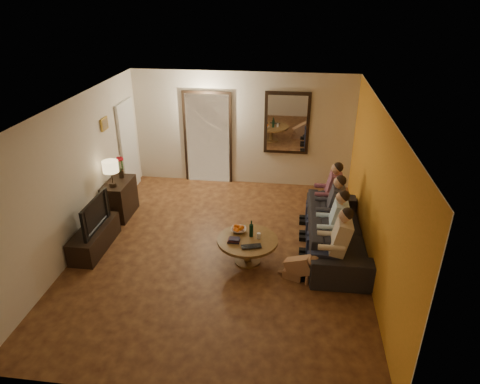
# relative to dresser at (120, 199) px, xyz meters

# --- Properties ---
(floor) EXTENTS (5.00, 6.00, 0.01)m
(floor) POSITION_rel_dresser_xyz_m (2.25, -1.06, -0.37)
(floor) COLOR #3F1C11
(floor) RESTS_ON ground
(ceiling) EXTENTS (5.00, 6.00, 0.01)m
(ceiling) POSITION_rel_dresser_xyz_m (2.25, -1.06, 2.23)
(ceiling) COLOR white
(ceiling) RESTS_ON back_wall
(back_wall) EXTENTS (5.00, 0.02, 2.60)m
(back_wall) POSITION_rel_dresser_xyz_m (2.25, 1.94, 0.93)
(back_wall) COLOR beige
(back_wall) RESTS_ON floor
(front_wall) EXTENTS (5.00, 0.02, 2.60)m
(front_wall) POSITION_rel_dresser_xyz_m (2.25, -4.06, 0.93)
(front_wall) COLOR beige
(front_wall) RESTS_ON floor
(left_wall) EXTENTS (0.02, 6.00, 2.60)m
(left_wall) POSITION_rel_dresser_xyz_m (-0.25, -1.06, 0.93)
(left_wall) COLOR beige
(left_wall) RESTS_ON floor
(right_wall) EXTENTS (0.02, 6.00, 2.60)m
(right_wall) POSITION_rel_dresser_xyz_m (4.75, -1.06, 0.93)
(right_wall) COLOR beige
(right_wall) RESTS_ON floor
(orange_accent) EXTENTS (0.01, 6.00, 2.60)m
(orange_accent) POSITION_rel_dresser_xyz_m (4.74, -1.06, 0.93)
(orange_accent) COLOR orange
(orange_accent) RESTS_ON right_wall
(kitchen_doorway) EXTENTS (1.00, 0.06, 2.10)m
(kitchen_doorway) POSITION_rel_dresser_xyz_m (1.45, 1.92, 0.68)
(kitchen_doorway) COLOR #FFE0A5
(kitchen_doorway) RESTS_ON floor
(door_trim) EXTENTS (1.12, 0.04, 2.22)m
(door_trim) POSITION_rel_dresser_xyz_m (1.45, 1.91, 0.68)
(door_trim) COLOR black
(door_trim) RESTS_ON floor
(fridge_glimpse) EXTENTS (0.45, 0.03, 1.70)m
(fridge_glimpse) POSITION_rel_dresser_xyz_m (1.70, 1.93, 0.53)
(fridge_glimpse) COLOR silver
(fridge_glimpse) RESTS_ON floor
(mirror_frame) EXTENTS (1.00, 0.05, 1.40)m
(mirror_frame) POSITION_rel_dresser_xyz_m (3.25, 1.90, 1.13)
(mirror_frame) COLOR black
(mirror_frame) RESTS_ON back_wall
(mirror_glass) EXTENTS (0.86, 0.02, 1.26)m
(mirror_glass) POSITION_rel_dresser_xyz_m (3.25, 1.87, 1.13)
(mirror_glass) COLOR white
(mirror_glass) RESTS_ON back_wall
(white_door) EXTENTS (0.06, 0.85, 2.04)m
(white_door) POSITION_rel_dresser_xyz_m (-0.21, 1.24, 0.65)
(white_door) COLOR white
(white_door) RESTS_ON floor
(framed_art) EXTENTS (0.03, 0.28, 0.24)m
(framed_art) POSITION_rel_dresser_xyz_m (-0.22, 0.24, 1.48)
(framed_art) COLOR #B28C33
(framed_art) RESTS_ON left_wall
(art_canvas) EXTENTS (0.01, 0.22, 0.18)m
(art_canvas) POSITION_rel_dresser_xyz_m (-0.21, 0.24, 1.48)
(art_canvas) COLOR brown
(art_canvas) RESTS_ON left_wall
(dresser) EXTENTS (0.45, 0.84, 0.75)m
(dresser) POSITION_rel_dresser_xyz_m (0.00, 0.00, 0.00)
(dresser) COLOR black
(dresser) RESTS_ON floor
(table_lamp) EXTENTS (0.30, 0.30, 0.54)m
(table_lamp) POSITION_rel_dresser_xyz_m (0.00, -0.22, 0.64)
(table_lamp) COLOR beige
(table_lamp) RESTS_ON dresser
(flower_vase) EXTENTS (0.14, 0.14, 0.44)m
(flower_vase) POSITION_rel_dresser_xyz_m (0.00, 0.22, 0.59)
(flower_vase) COLOR #AF121F
(flower_vase) RESTS_ON dresser
(tv_stand) EXTENTS (0.45, 1.26, 0.42)m
(tv_stand) POSITION_rel_dresser_xyz_m (0.00, -1.24, -0.16)
(tv_stand) COLOR black
(tv_stand) RESTS_ON floor
(tv) EXTENTS (0.99, 0.13, 0.57)m
(tv) POSITION_rel_dresser_xyz_m (0.00, -1.24, 0.33)
(tv) COLOR black
(tv) RESTS_ON tv_stand
(sofa) EXTENTS (2.49, 1.00, 0.72)m
(sofa) POSITION_rel_dresser_xyz_m (4.25, -0.71, -0.01)
(sofa) COLOR black
(sofa) RESTS_ON floor
(person_a) EXTENTS (0.60, 0.40, 1.20)m
(person_a) POSITION_rel_dresser_xyz_m (4.15, -1.61, 0.23)
(person_a) COLOR tan
(person_a) RESTS_ON sofa
(person_b) EXTENTS (0.60, 0.40, 1.20)m
(person_b) POSITION_rel_dresser_xyz_m (4.15, -1.01, 0.23)
(person_b) COLOR tan
(person_b) RESTS_ON sofa
(person_c) EXTENTS (0.60, 0.40, 1.20)m
(person_c) POSITION_rel_dresser_xyz_m (4.15, -0.41, 0.23)
(person_c) COLOR tan
(person_c) RESTS_ON sofa
(person_d) EXTENTS (0.60, 0.40, 1.20)m
(person_d) POSITION_rel_dresser_xyz_m (4.15, 0.19, 0.23)
(person_d) COLOR tan
(person_d) RESTS_ON sofa
(dog) EXTENTS (0.61, 0.42, 0.56)m
(dog) POSITION_rel_dresser_xyz_m (3.62, -1.68, -0.09)
(dog) COLOR #AA744E
(dog) RESTS_ON floor
(coffee_table) EXTENTS (1.12, 1.12, 0.45)m
(coffee_table) POSITION_rel_dresser_xyz_m (2.75, -1.30, -0.15)
(coffee_table) COLOR brown
(coffee_table) RESTS_ON floor
(bowl) EXTENTS (0.26, 0.26, 0.06)m
(bowl) POSITION_rel_dresser_xyz_m (2.57, -1.08, 0.11)
(bowl) COLOR white
(bowl) RESTS_ON coffee_table
(oranges) EXTENTS (0.20, 0.20, 0.08)m
(oranges) POSITION_rel_dresser_xyz_m (2.57, -1.08, 0.18)
(oranges) COLOR orange
(oranges) RESTS_ON bowl
(wine_bottle) EXTENTS (0.07, 0.07, 0.31)m
(wine_bottle) POSITION_rel_dresser_xyz_m (2.80, -1.20, 0.23)
(wine_bottle) COLOR black
(wine_bottle) RESTS_ON coffee_table
(wine_glass) EXTENTS (0.06, 0.06, 0.10)m
(wine_glass) POSITION_rel_dresser_xyz_m (2.93, -1.25, 0.13)
(wine_glass) COLOR silver
(wine_glass) RESTS_ON coffee_table
(book_stack) EXTENTS (0.20, 0.15, 0.07)m
(book_stack) POSITION_rel_dresser_xyz_m (2.53, -1.40, 0.11)
(book_stack) COLOR black
(book_stack) RESTS_ON coffee_table
(laptop) EXTENTS (0.38, 0.30, 0.03)m
(laptop) POSITION_rel_dresser_xyz_m (2.85, -1.58, 0.09)
(laptop) COLOR black
(laptop) RESTS_ON coffee_table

